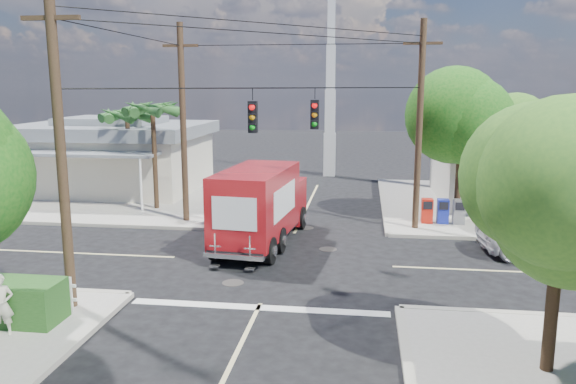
# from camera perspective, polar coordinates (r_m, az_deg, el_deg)

# --- Properties ---
(ground) EXTENTS (120.00, 120.00, 0.00)m
(ground) POSITION_cam_1_polar(r_m,az_deg,el_deg) (20.47, -0.76, -7.11)
(ground) COLOR black
(ground) RESTS_ON ground
(sidewalk_ne) EXTENTS (14.12, 14.12, 0.14)m
(sidewalk_ne) POSITION_cam_1_polar(r_m,az_deg,el_deg) (31.79, 22.14, -1.30)
(sidewalk_ne) COLOR #9B968C
(sidewalk_ne) RESTS_ON ground
(sidewalk_nw) EXTENTS (14.12, 14.12, 0.14)m
(sidewalk_nw) POSITION_cam_1_polar(r_m,az_deg,el_deg) (33.72, -16.51, -0.29)
(sidewalk_nw) COLOR #9B968C
(sidewalk_nw) RESTS_ON ground
(road_markings) EXTENTS (32.00, 32.00, 0.01)m
(road_markings) POSITION_cam_1_polar(r_m,az_deg,el_deg) (19.09, -1.42, -8.44)
(road_markings) COLOR beige
(road_markings) RESTS_ON ground
(building_ne) EXTENTS (11.80, 10.20, 4.50)m
(building_ne) POSITION_cam_1_polar(r_m,az_deg,el_deg) (32.91, 24.69, 2.87)
(building_ne) COLOR silver
(building_ne) RESTS_ON sidewalk_ne
(building_nw) EXTENTS (10.80, 10.20, 4.30)m
(building_nw) POSITION_cam_1_polar(r_m,az_deg,el_deg) (35.28, -17.31, 3.68)
(building_nw) COLOR beige
(building_nw) RESTS_ON sidewalk_nw
(radio_tower) EXTENTS (0.80, 0.80, 17.00)m
(radio_tower) POSITION_cam_1_polar(r_m,az_deg,el_deg) (39.34, 4.33, 9.81)
(radio_tower) COLOR silver
(radio_tower) RESTS_ON ground
(tree_ne_front) EXTENTS (4.21, 4.14, 6.66)m
(tree_ne_front) POSITION_cam_1_polar(r_m,az_deg,el_deg) (26.42, 17.27, 7.00)
(tree_ne_front) COLOR #422D1C
(tree_ne_front) RESTS_ON sidewalk_ne
(tree_ne_back) EXTENTS (3.77, 3.66, 5.82)m
(tree_ne_back) POSITION_cam_1_polar(r_m,az_deg,el_deg) (29.13, 21.58, 5.90)
(tree_ne_back) COLOR #422D1C
(tree_ne_back) RESTS_ON sidewalk_ne
(tree_se) EXTENTS (3.67, 3.54, 5.62)m
(tree_se) POSITION_cam_1_polar(r_m,az_deg,el_deg) (12.90, 26.21, -0.36)
(tree_se) COLOR #422D1C
(tree_se) RESTS_ON sidewalk_se
(palm_nw_front) EXTENTS (3.01, 3.08, 5.59)m
(palm_nw_front) POSITION_cam_1_polar(r_m,az_deg,el_deg) (28.74, -13.59, 8.00)
(palm_nw_front) COLOR #422D1C
(palm_nw_front) RESTS_ON sidewalk_nw
(palm_nw_back) EXTENTS (3.01, 3.08, 5.19)m
(palm_nw_back) POSITION_cam_1_polar(r_m,az_deg,el_deg) (30.90, -16.04, 7.37)
(palm_nw_back) COLOR #422D1C
(palm_nw_back) RESTS_ON sidewalk_nw
(utility_poles) EXTENTS (12.00, 10.68, 9.00)m
(utility_poles) POSITION_cam_1_polar(r_m,az_deg,el_deg) (21.40, -4.38, 6.43)
(utility_poles) COLOR #473321
(utility_poles) RESTS_ON ground
(vending_boxes) EXTENTS (1.90, 0.50, 1.10)m
(vending_boxes) POSITION_cam_1_polar(r_m,az_deg,el_deg) (26.32, 15.45, -1.89)
(vending_boxes) COLOR red
(vending_boxes) RESTS_ON sidewalk_ne
(delivery_truck) EXTENTS (2.98, 7.43, 3.14)m
(delivery_truck) POSITION_cam_1_polar(r_m,az_deg,el_deg) (22.38, -2.72, -1.33)
(delivery_truck) COLOR black
(delivery_truck) RESTS_ON ground
(parked_car) EXTENTS (5.42, 2.91, 1.45)m
(parked_car) POSITION_cam_1_polar(r_m,az_deg,el_deg) (23.31, 25.08, -4.07)
(parked_car) COLOR silver
(parked_car) RESTS_ON ground
(pedestrian) EXTENTS (0.68, 0.57, 1.58)m
(pedestrian) POSITION_cam_1_polar(r_m,az_deg,el_deg) (15.88, -27.10, -10.17)
(pedestrian) COLOR beige
(pedestrian) RESTS_ON sidewalk_sw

